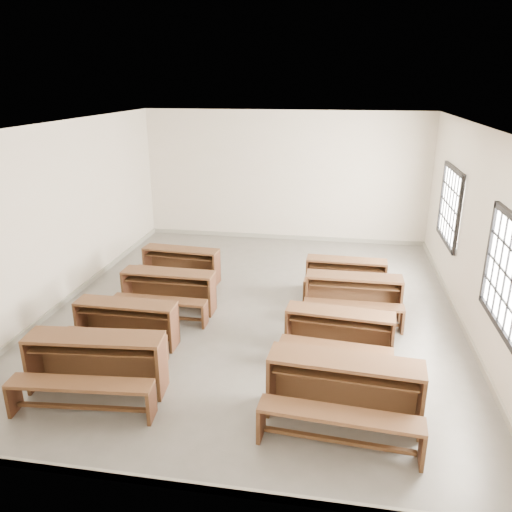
% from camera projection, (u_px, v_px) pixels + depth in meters
% --- Properties ---
extents(room, '(8.50, 8.50, 3.20)m').
position_uv_depth(room, '(261.00, 191.00, 8.19)').
color(room, slate).
rests_on(room, ground).
extents(desk_set_0, '(1.83, 1.07, 0.79)m').
position_uv_depth(desk_set_0, '(95.00, 361.00, 6.39)').
color(desk_set_0, brown).
rests_on(desk_set_0, ground).
extents(desk_set_1, '(1.55, 0.81, 0.69)m').
position_uv_depth(desk_set_1, '(125.00, 321.00, 7.57)').
color(desk_set_1, brown).
rests_on(desk_set_1, ground).
extents(desk_set_2, '(1.62, 0.86, 0.73)m').
position_uv_depth(desk_set_2, '(168.00, 289.00, 8.70)').
color(desk_set_2, brown).
rests_on(desk_set_2, ground).
extents(desk_set_3, '(1.59, 0.92, 0.69)m').
position_uv_depth(desk_set_3, '(180.00, 263.00, 9.99)').
color(desk_set_3, brown).
rests_on(desk_set_3, ground).
extents(desk_set_4, '(1.86, 1.06, 0.81)m').
position_uv_depth(desk_set_4, '(344.00, 388.00, 5.82)').
color(desk_set_4, brown).
rests_on(desk_set_4, ground).
extents(desk_set_5, '(1.63, 0.95, 0.70)m').
position_uv_depth(desk_set_5, '(339.00, 331.00, 7.26)').
color(desk_set_5, brown).
rests_on(desk_set_5, ground).
extents(desk_set_6, '(1.62, 0.84, 0.73)m').
position_uv_depth(desk_set_6, '(353.00, 293.00, 8.51)').
color(desk_set_6, brown).
rests_on(desk_set_6, ground).
extents(desk_set_7, '(1.52, 0.82, 0.67)m').
position_uv_depth(desk_set_7, '(346.00, 274.00, 9.44)').
color(desk_set_7, brown).
rests_on(desk_set_7, ground).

